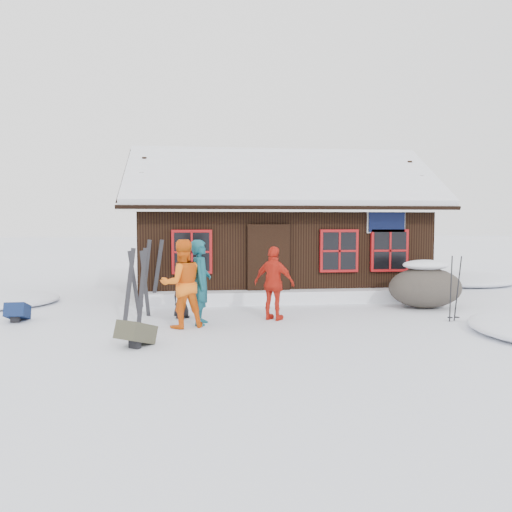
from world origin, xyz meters
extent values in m
plane|color=white|center=(0.00, 0.00, 0.00)|extent=(120.00, 120.00, 0.00)
cube|color=black|center=(1.50, 5.00, 1.25)|extent=(8.00, 5.00, 2.50)
cube|color=black|center=(1.50, 3.52, 3.35)|extent=(8.90, 3.14, 1.88)
cube|color=black|center=(1.50, 6.47, 3.35)|extent=(8.90, 3.14, 1.88)
cube|color=white|center=(1.50, 3.52, 3.49)|extent=(8.72, 3.07, 1.86)
cube|color=white|center=(1.50, 6.47, 3.49)|extent=(8.72, 3.07, 1.86)
cube|color=white|center=(1.50, 5.00, 4.22)|extent=(8.81, 0.22, 0.14)
cube|color=silver|center=(1.50, 2.05, 2.48)|extent=(8.90, 0.10, 0.20)
cube|color=black|center=(0.90, 2.45, 1.00)|extent=(1.00, 0.10, 2.00)
cube|color=black|center=(4.10, 2.42, 2.15)|extent=(1.00, 0.06, 0.60)
cube|color=maroon|center=(-1.10, 2.44, 1.35)|extent=(1.04, 0.10, 1.14)
cube|color=black|center=(-1.10, 2.40, 1.35)|extent=(0.90, 0.04, 1.00)
cube|color=maroon|center=(2.80, 2.44, 1.35)|extent=(1.04, 0.10, 1.14)
cube|color=black|center=(2.80, 2.40, 1.35)|extent=(0.90, 0.04, 1.00)
cube|color=maroon|center=(4.20, 2.44, 1.35)|extent=(1.04, 0.10, 1.14)
cube|color=black|center=(4.20, 2.40, 1.35)|extent=(0.90, 0.04, 1.00)
cube|color=white|center=(1.50, 2.25, 0.17)|extent=(7.60, 0.60, 0.35)
ellipsoid|color=white|center=(-6.00, 3.00, 0.00)|extent=(2.80, 2.80, 0.34)
ellipsoid|color=white|center=(8.00, 6.00, 0.00)|extent=(4.00, 4.00, 0.48)
imported|color=#124A55|center=(-0.89, -0.20, 0.88)|extent=(0.51, 0.70, 1.76)
imported|color=orange|center=(-1.27, -0.48, 0.89)|extent=(1.03, 0.91, 1.78)
imported|color=red|center=(0.69, 0.07, 0.80)|extent=(0.99, 0.85, 1.60)
imported|color=black|center=(-1.30, 0.54, 0.48)|extent=(0.55, 0.54, 0.96)
ellipsoid|color=#443E36|center=(4.63, 1.17, 0.50)|extent=(1.81, 1.36, 1.00)
ellipsoid|color=white|center=(4.63, 1.17, 0.94)|extent=(1.14, 0.82, 0.25)
cube|color=black|center=(-2.36, -0.07, 0.77)|extent=(0.30, 0.11, 1.65)
cube|color=black|center=(-2.09, -0.10, 0.77)|extent=(0.28, 0.15, 1.65)
cube|color=black|center=(-2.38, 0.97, 0.72)|extent=(0.28, 0.09, 1.53)
cube|color=black|center=(-2.14, 0.91, 0.72)|extent=(0.24, 0.17, 1.53)
cube|color=black|center=(-2.25, 2.16, 0.82)|extent=(0.29, 0.24, 1.73)
cube|color=black|center=(-1.97, 2.24, 0.82)|extent=(0.36, 0.10, 1.73)
cylinder|color=black|center=(4.42, -0.49, 0.68)|extent=(0.10, 0.13, 1.44)
cylinder|color=black|center=(4.58, -0.49, 0.68)|extent=(0.10, 0.13, 1.44)
cube|color=#101F45|center=(-4.79, 0.56, 0.15)|extent=(0.43, 0.56, 0.29)
cube|color=#3C3B2B|center=(-2.01, -1.90, 0.16)|extent=(0.70, 0.74, 0.32)
camera|label=1|loc=(-0.93, -10.51, 2.14)|focal=35.00mm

